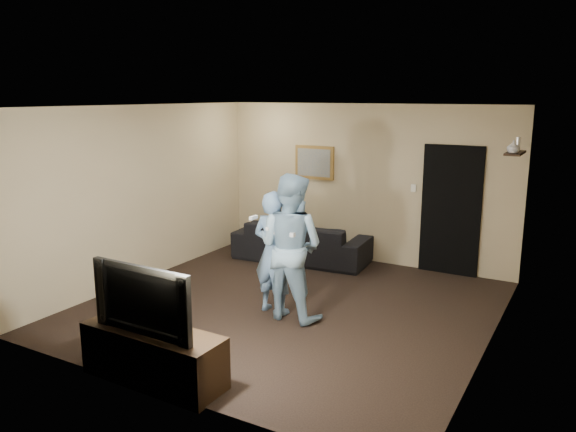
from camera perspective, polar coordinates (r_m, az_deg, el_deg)
The scene contains 19 objects.
ground at distance 7.50m, azimuth 0.15°, elevation -9.20°, with size 5.00×5.00×0.00m, color black.
ceiling at distance 6.98m, azimuth 0.16°, elevation 11.08°, with size 5.00×5.00×0.04m, color silver.
wall_back at distance 9.35m, azimuth 7.69°, elevation 3.28°, with size 5.00×0.04×2.60m, color tan.
wall_front at distance 5.16m, azimuth -13.62°, elevation -4.37°, with size 5.00×0.04×2.60m, color tan.
wall_left at distance 8.61m, azimuth -14.52°, elevation 2.22°, with size 0.04×5.00×2.60m, color tan.
wall_right at distance 6.32m, azimuth 20.33°, elevation -1.73°, with size 0.04×5.00×2.60m, color tan.
sofa at distance 9.42m, azimuth 1.38°, elevation -2.59°, with size 2.25×0.88×0.66m, color black.
throw_pillow at distance 9.54m, azimuth -0.44°, elevation -1.45°, with size 0.41×0.13×0.41m, color #18483D.
painting_frame at distance 9.65m, azimuth 2.70°, elevation 5.45°, with size 0.72×0.05×0.57m, color olive.
painting_canvas at distance 9.63m, azimuth 2.63°, elevation 5.44°, with size 0.62×0.01×0.47m, color slate.
doorway at distance 8.95m, azimuth 16.20°, elevation 0.54°, with size 0.90×0.06×2.00m, color black.
light_switch at distance 9.05m, azimuth 12.63°, elevation 2.79°, with size 0.08×0.02×0.12m, color silver.
wall_shelf at distance 7.99m, azimuth 22.08°, elevation 5.95°, with size 0.20×0.60×0.03m, color black.
shelf_vase at distance 7.77m, azimuth 21.92°, elevation 6.53°, with size 0.16×0.16×0.16m, color silver.
shelf_figurine at distance 8.17m, azimuth 22.32°, elevation 6.80°, with size 0.06×0.06×0.18m, color silver.
tv_console at distance 5.79m, azimuth -13.50°, elevation -13.62°, with size 1.50×0.48×0.54m, color black.
television at distance 5.56m, azimuth -13.81°, elevation -7.98°, with size 1.18×0.15×0.68m, color black.
wii_player_left at distance 7.10m, azimuth -1.43°, elevation -3.73°, with size 0.59×0.49×1.58m.
wii_player_right at distance 6.91m, azimuth 0.25°, elevation -3.13°, with size 0.92×0.74×1.82m.
Camera 1 is at (3.42, -6.08, 2.75)m, focal length 35.00 mm.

